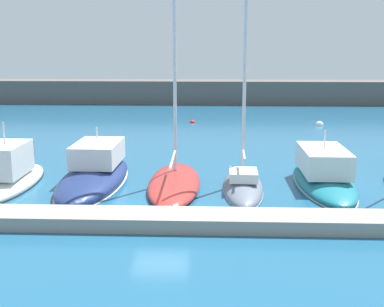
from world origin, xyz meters
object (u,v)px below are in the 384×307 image
at_px(mooring_buoy_red, 192,123).
at_px(mooring_buoy_white, 319,125).
at_px(motorboat_navy_fourth, 95,173).
at_px(sailboat_red_fifth, 174,181).
at_px(sailboat_slate_sixth, 243,184).
at_px(motorboat_teal_seventh, 323,174).
at_px(motorboat_ivory_third, 10,176).

bearing_deg(mooring_buoy_red, mooring_buoy_white, -4.41).
distance_m(motorboat_navy_fourth, sailboat_red_fifth, 4.41).
bearing_deg(mooring_buoy_white, sailboat_slate_sixth, -111.41).
relative_size(mooring_buoy_red, mooring_buoy_white, 0.69).
bearing_deg(motorboat_teal_seventh, motorboat_ivory_third, 93.72).
distance_m(motorboat_navy_fourth, motorboat_teal_seventh, 12.13).
xyz_separation_m(sailboat_slate_sixth, mooring_buoy_red, (-3.46, 21.74, -0.24)).
relative_size(motorboat_ivory_third, motorboat_teal_seventh, 0.86).
bearing_deg(sailboat_slate_sixth, mooring_buoy_white, -19.78).
xyz_separation_m(motorboat_ivory_third, motorboat_teal_seventh, (16.36, 1.00, 0.01)).
bearing_deg(motorboat_navy_fourth, motorboat_teal_seventh, -89.09).
relative_size(sailboat_slate_sixth, mooring_buoy_white, 14.91).
relative_size(sailboat_red_fifth, motorboat_teal_seventh, 1.66).
height_order(motorboat_navy_fourth, sailboat_red_fifth, sailboat_red_fifth).
relative_size(sailboat_slate_sixth, mooring_buoy_red, 21.61).
distance_m(mooring_buoy_red, mooring_buoy_white, 11.66).
height_order(sailboat_slate_sixth, motorboat_teal_seventh, sailboat_slate_sixth).
bearing_deg(motorboat_navy_fourth, sailboat_red_fifth, -99.63).
bearing_deg(mooring_buoy_red, motorboat_teal_seventh, -69.60).
height_order(sailboat_red_fifth, mooring_buoy_red, sailboat_red_fifth).
height_order(motorboat_ivory_third, motorboat_teal_seventh, motorboat_ivory_third).
xyz_separation_m(motorboat_navy_fourth, sailboat_red_fifth, (4.33, -0.80, -0.19)).
distance_m(motorboat_teal_seventh, mooring_buoy_red, 22.16).
bearing_deg(sailboat_slate_sixth, mooring_buoy_red, 10.66).
bearing_deg(motorboat_navy_fourth, sailboat_slate_sixth, -96.14).
bearing_deg(sailboat_slate_sixth, motorboat_navy_fourth, 84.58).
relative_size(motorboat_teal_seventh, mooring_buoy_white, 11.76).
bearing_deg(motorboat_ivory_third, mooring_buoy_white, -44.28).
bearing_deg(motorboat_teal_seventh, sailboat_red_fifth, 96.11).
xyz_separation_m(motorboat_navy_fourth, motorboat_teal_seventh, (12.13, 0.00, 0.05)).
distance_m(sailboat_slate_sixth, mooring_buoy_red, 22.01).
bearing_deg(mooring_buoy_white, sailboat_red_fifth, -119.52).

